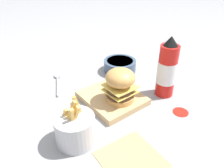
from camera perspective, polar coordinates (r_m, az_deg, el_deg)
ground_plane at (r=0.79m, az=-0.93°, el=-6.76°), size 6.00×6.00×0.00m
serving_board at (r=0.83m, az=0.00°, el=-3.63°), size 0.22×0.19×0.02m
burger at (r=0.77m, az=2.11°, el=-0.17°), size 0.10×0.10×0.12m
ketchup_bottle at (r=0.84m, az=14.16°, el=3.65°), size 0.07×0.07×0.24m
fries_basket at (r=0.66m, az=-9.59°, el=-11.50°), size 0.12×0.12×0.15m
side_bowl at (r=1.02m, az=2.06°, el=4.89°), size 0.15×0.15×0.05m
spoon at (r=0.99m, az=-14.08°, el=1.37°), size 0.18×0.10×0.01m
ketchup_puddle at (r=0.81m, az=17.49°, el=-6.96°), size 0.05×0.05×0.00m
parchment_square at (r=0.64m, az=4.96°, el=-18.90°), size 0.17×0.17×0.00m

